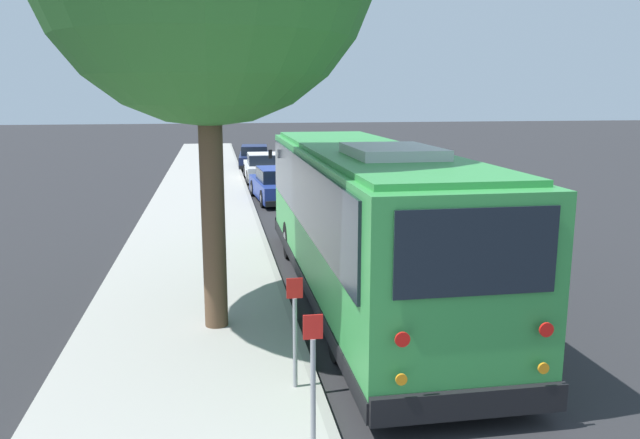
% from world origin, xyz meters
% --- Properties ---
extents(ground_plane, '(160.00, 160.00, 0.00)m').
position_xyz_m(ground_plane, '(0.00, 0.00, 0.00)').
color(ground_plane, '#28282B').
extents(sidewalk_slab, '(80.00, 3.69, 0.15)m').
position_xyz_m(sidewalk_slab, '(0.00, 3.55, 0.07)').
color(sidewalk_slab, '#A3A099').
rests_on(sidewalk_slab, ground).
extents(curb_strip, '(80.00, 0.14, 0.15)m').
position_xyz_m(curb_strip, '(0.00, 1.64, 0.07)').
color(curb_strip, gray).
rests_on(curb_strip, ground).
extents(shuttle_bus, '(11.32, 2.76, 3.27)m').
position_xyz_m(shuttle_bus, '(-0.13, -0.01, 1.74)').
color(shuttle_bus, green).
rests_on(shuttle_bus, ground).
extents(parked_sedan_blue, '(4.56, 1.97, 1.31)m').
position_xyz_m(parked_sedan_blue, '(11.91, 0.54, 0.61)').
color(parked_sedan_blue, navy).
rests_on(parked_sedan_blue, ground).
extents(parked_sedan_white, '(4.29, 1.83, 1.33)m').
position_xyz_m(parked_sedan_white, '(17.84, 0.61, 0.62)').
color(parked_sedan_white, silver).
rests_on(parked_sedan_white, ground).
extents(parked_sedan_navy, '(4.52, 1.97, 1.27)m').
position_xyz_m(parked_sedan_navy, '(23.54, 0.70, 0.58)').
color(parked_sedan_navy, '#19234C').
rests_on(parked_sedan_navy, ground).
extents(sign_post_near, '(0.06, 0.22, 1.62)m').
position_xyz_m(sign_post_near, '(-5.89, 1.93, 0.98)').
color(sign_post_near, gray).
rests_on(sign_post_near, sidewalk_slab).
extents(sign_post_far, '(0.06, 0.22, 1.56)m').
position_xyz_m(sign_post_far, '(-4.31, 1.93, 0.96)').
color(sign_post_far, gray).
rests_on(sign_post_far, sidewalk_slab).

